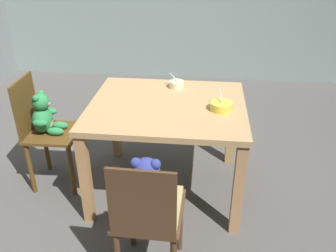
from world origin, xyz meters
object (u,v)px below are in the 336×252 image
at_px(teddy_chair_near_left, 45,123).
at_px(porridge_bowl_yellow_near_right, 221,106).
at_px(dining_table, 167,117).
at_px(teddy_chair_near_front, 148,202).
at_px(porridge_bowl_cream_far_center, 176,84).

height_order(teddy_chair_near_left, porridge_bowl_yellow_near_right, teddy_chair_near_left).
relative_size(dining_table, teddy_chair_near_left, 1.25).
xyz_separation_m(teddy_chair_near_front, porridge_bowl_cream_far_center, (0.05, 1.16, 0.22)).
relative_size(teddy_chair_near_left, porridge_bowl_yellow_near_right, 5.47).
xyz_separation_m(porridge_bowl_yellow_near_right, porridge_bowl_cream_far_center, (-0.34, 0.37, -0.00)).
relative_size(dining_table, teddy_chair_near_front, 1.29).
bearing_deg(porridge_bowl_cream_far_center, teddy_chair_near_left, -161.49).
distance_m(teddy_chair_near_left, porridge_bowl_cream_far_center, 1.05).
height_order(dining_table, teddy_chair_near_left, teddy_chair_near_left).
bearing_deg(porridge_bowl_cream_far_center, porridge_bowl_yellow_near_right, -47.47).
xyz_separation_m(dining_table, teddy_chair_near_front, (-0.01, -0.85, -0.08)).
relative_size(dining_table, porridge_bowl_cream_far_center, 9.22).
xyz_separation_m(dining_table, porridge_bowl_cream_far_center, (0.04, 0.31, 0.13)).
distance_m(porridge_bowl_yellow_near_right, porridge_bowl_cream_far_center, 0.50).
relative_size(teddy_chair_near_front, porridge_bowl_yellow_near_right, 5.32).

